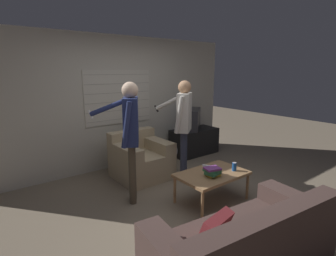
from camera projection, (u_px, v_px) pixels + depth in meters
name	position (u px, v px, depth m)	size (l,w,h in m)	color
ground_plane	(188.00, 202.00, 3.86)	(16.00, 16.00, 0.00)	#7F705B
wall_back	(121.00, 102.00, 5.15)	(5.20, 0.08, 2.55)	#BCB7A8
couch_blue	(244.00, 247.00, 2.44)	(1.90, 1.00, 0.77)	#4C3833
armchair_beige	(140.00, 159.00, 4.73)	(0.92, 0.89, 0.82)	tan
coffee_table	(212.00, 175.00, 3.82)	(1.02, 0.65, 0.44)	#9E754C
tv_stand	(194.00, 141.00, 6.04)	(1.09, 0.54, 0.58)	black
tv	(195.00, 119.00, 5.92)	(0.68, 0.64, 0.46)	#2D2D33
person_left_standing	(130.00, 128.00, 3.66)	(0.61, 0.73, 1.75)	#4C4233
person_right_standing	(183.00, 118.00, 4.48)	(0.49, 0.81, 1.74)	#33384C
book_stack	(213.00, 171.00, 3.68)	(0.25, 0.21, 0.13)	gold
soda_can	(234.00, 167.00, 3.88)	(0.07, 0.07, 0.13)	#194C9E
spare_remote	(206.00, 166.00, 4.05)	(0.09, 0.13, 0.02)	white
floor_fan	(171.00, 154.00, 5.38)	(0.34, 0.20, 0.43)	#A8A8AD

